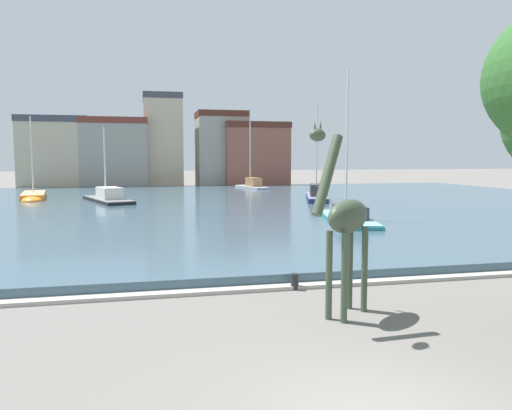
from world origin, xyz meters
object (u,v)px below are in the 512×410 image
(sailboat_teal, at_px, (346,219))
(sailboat_black, at_px, (106,200))
(mooring_bollard, at_px, (295,282))
(sailboat_grey, at_px, (250,187))
(sailboat_navy, at_px, (316,197))
(giraffe_statue, at_px, (345,220))
(sailboat_orange, at_px, (33,198))

(sailboat_teal, xyz_separation_m, sailboat_black, (-14.63, 16.25, 0.05))
(sailboat_black, xyz_separation_m, mooring_bollard, (7.54, -29.11, -0.27))
(sailboat_grey, bearing_deg, sailboat_navy, -82.16)
(giraffe_statue, height_order, sailboat_teal, sailboat_teal)
(sailboat_navy, distance_m, sailboat_orange, 25.03)
(sailboat_orange, height_order, mooring_bollard, sailboat_orange)
(sailboat_orange, relative_size, mooring_bollard, 16.40)
(giraffe_statue, distance_m, sailboat_navy, 31.59)
(giraffe_statue, xyz_separation_m, sailboat_grey, (7.57, 46.72, -1.90))
(sailboat_teal, relative_size, sailboat_black, 0.99)
(sailboat_navy, bearing_deg, sailboat_black, 173.80)
(sailboat_navy, height_order, sailboat_grey, sailboat_grey)
(giraffe_statue, relative_size, mooring_bollard, 9.67)
(mooring_bollard, bearing_deg, sailboat_orange, 112.94)
(sailboat_orange, xyz_separation_m, mooring_bollard, (13.99, -33.06, -0.21))
(mooring_bollard, bearing_deg, giraffe_statue, -80.73)
(sailboat_grey, bearing_deg, sailboat_black, -136.37)
(sailboat_grey, distance_m, sailboat_teal, 31.10)
(sailboat_grey, relative_size, mooring_bollard, 19.04)
(giraffe_statue, distance_m, sailboat_grey, 47.37)
(giraffe_statue, bearing_deg, sailboat_orange, 111.96)
(sailboat_orange, relative_size, sailboat_black, 0.86)
(sailboat_grey, distance_m, sailboat_orange, 24.57)
(giraffe_statue, height_order, mooring_bollard, giraffe_statue)
(mooring_bollard, bearing_deg, sailboat_navy, 69.17)
(sailboat_black, bearing_deg, mooring_bollard, -75.49)
(giraffe_statue, xyz_separation_m, sailboat_black, (-7.99, 31.89, -1.95))
(sailboat_teal, bearing_deg, sailboat_black, 131.99)
(mooring_bollard, bearing_deg, sailboat_teal, 61.13)
(giraffe_statue, relative_size, sailboat_grey, 0.51)
(sailboat_navy, height_order, sailboat_teal, sailboat_teal)
(giraffe_statue, xyz_separation_m, sailboat_teal, (6.64, 15.64, -2.01))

